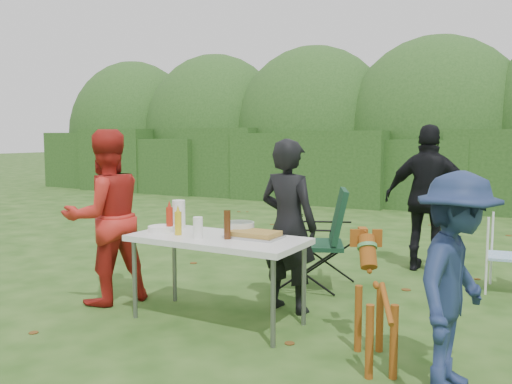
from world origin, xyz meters
The scene contains 20 objects.
ground centered at (0.00, 0.00, 0.00)m, with size 80.00×80.00×0.00m, color #1E4211.
hedge_row centered at (0.00, 8.00, 0.85)m, with size 22.00×1.40×1.70m, color #23471C.
shrub_backdrop centered at (0.00, 9.60, 1.60)m, with size 20.00×2.60×3.20m, color #3D6628.
folding_table centered at (0.18, -0.25, 0.69)m, with size 1.50×0.70×0.74m.
person_cook centered at (0.57, 0.32, 0.78)m, with size 0.57×0.37×1.57m, color black.
person_red_jacket centered at (-1.05, -0.31, 0.83)m, with size 0.80×0.63×1.65m, color #B4221A.
person_black_puffy centered at (1.37, 2.44, 0.86)m, with size 1.01×0.42×1.72m, color black.
child centered at (2.16, -0.57, 0.69)m, with size 0.89×0.51×1.38m, color #1B294E.
dog centered at (1.62, -0.45, 0.43)m, with size 0.91×0.36×0.86m, color brown, non-canonical shape.
camping_chair centered at (0.50, 1.08, 0.53)m, with size 0.66×0.66×1.06m, color #143924, non-canonical shape.
lawn_chair centered at (2.29, 1.94, 0.40)m, with size 0.48×0.48×0.80m, color #408CC3, non-canonical shape.
food_tray centered at (0.48, -0.14, 0.75)m, with size 0.45×0.30×0.02m, color #B7B7BA.
focaccia_bread centered at (0.48, -0.14, 0.78)m, with size 0.40×0.26×0.04m, color #A67F37.
mustard_bottle centered at (-0.16, -0.35, 0.84)m, with size 0.06×0.06×0.20m, color gold.
ketchup_bottle centered at (-0.32, -0.27, 0.85)m, with size 0.06×0.06×0.22m, color #AC2514.
beer_bottle centered at (0.31, -0.30, 0.86)m, with size 0.06×0.06×0.24m, color #47230F.
paper_towel_roll centered at (-0.36, -0.07, 0.87)m, with size 0.12×0.12×0.26m, color white.
cup_stack centered at (0.08, -0.40, 0.83)m, with size 0.08×0.08×0.18m, color white.
pasta_bowl centered at (0.26, -0.02, 0.79)m, with size 0.26×0.26×0.10m, color silver.
plate_stack centered at (-0.39, -0.29, 0.77)m, with size 0.24×0.24×0.05m, color white.
Camera 1 is at (2.68, -4.04, 1.60)m, focal length 38.00 mm.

